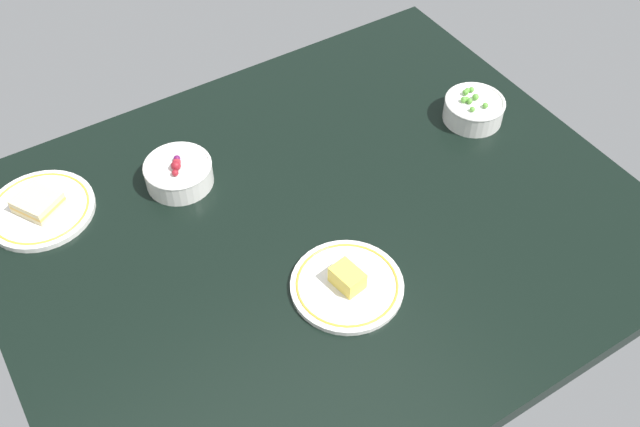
% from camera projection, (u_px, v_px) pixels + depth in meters
% --- Properties ---
extents(dining_table, '(1.30, 1.07, 0.04)m').
position_uv_depth(dining_table, '(320.00, 226.00, 1.51)').
color(dining_table, black).
rests_on(dining_table, ground).
extents(plate_sandwich, '(0.22, 0.22, 0.04)m').
position_uv_depth(plate_sandwich, '(40.00, 208.00, 1.50)').
color(plate_sandwich, white).
rests_on(plate_sandwich, dining_table).
extents(bowl_berries, '(0.15, 0.15, 0.07)m').
position_uv_depth(bowl_berries, '(179.00, 173.00, 1.55)').
color(bowl_berries, white).
rests_on(bowl_berries, dining_table).
extents(plate_cheese, '(0.22, 0.22, 0.05)m').
position_uv_depth(plate_cheese, '(347.00, 284.00, 1.38)').
color(plate_cheese, white).
rests_on(plate_cheese, dining_table).
extents(bowl_peas, '(0.14, 0.14, 0.07)m').
position_uv_depth(bowl_peas, '(474.00, 109.00, 1.69)').
color(bowl_peas, white).
rests_on(bowl_peas, dining_table).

